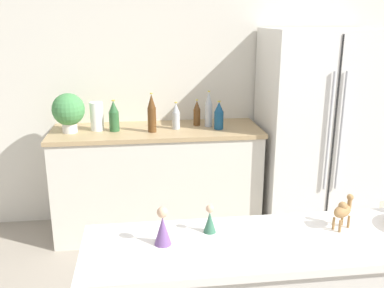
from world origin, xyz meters
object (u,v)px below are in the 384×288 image
Objects in this scene: back_bottle_4 at (152,113)px; paper_towel_roll at (97,116)px; camel_figurine at (343,210)px; refrigerator at (316,132)px; back_bottle_3 at (209,110)px; potted_plant at (68,111)px; back_bottle_1 at (176,116)px; wise_man_figurine_blue at (210,220)px; back_bottle_5 at (197,113)px; wise_man_figurine_crimson at (163,228)px; back_bottle_2 at (114,116)px; back_bottle_0 at (219,116)px.

paper_towel_roll is at bearing 165.73° from back_bottle_4.
camel_figurine is (0.76, -1.84, -0.04)m from back_bottle_4.
back_bottle_3 is at bearing 175.00° from refrigerator.
potted_plant is at bearing -177.37° from back_bottle_3.
back_bottle_4 reaches higher than back_bottle_1.
refrigerator is 0.98m from back_bottle_3.
wise_man_figurine_blue is at bearing 176.18° from camel_figurine.
wise_man_figurine_blue is at bearing -65.57° from potted_plant.
back_bottle_3 is 0.12m from back_bottle_5.
potted_plant reaches higher than wise_man_figurine_crimson.
wise_man_figurine_crimson is at bearing -101.66° from back_bottle_5.
potted_plant is 1.41× the size of back_bottle_1.
wise_man_figurine_blue is (-0.03, -1.88, -0.03)m from back_bottle_1.
back_bottle_5 is at bearing 149.92° from back_bottle_3.
potted_plant is at bearing -174.21° from back_bottle_5.
back_bottle_3 is 2.07m from wise_man_figurine_crimson.
camel_figurine is (1.43, -1.91, -0.07)m from potted_plant.
back_bottle_3 is (1.17, 0.05, -0.03)m from potted_plant.
refrigerator is 1.91m from paper_towel_roll.
back_bottle_1 reaches higher than wise_man_figurine_crimson.
paper_towel_roll reaches higher than back_bottle_5.
wise_man_figurine_blue is (0.49, -1.87, -0.05)m from back_bottle_2.
paper_towel_roll is 0.66m from back_bottle_1.
back_bottle_2 is at bearing -179.28° from back_bottle_1.
back_bottle_5 is at bearing 8.74° from back_bottle_2.
paper_towel_roll is 2.30m from camel_figurine.
potted_plant reaches higher than back_bottle_5.
back_bottle_2 reaches higher than wise_man_figurine_crimson.
back_bottle_0 is at bearing 2.33° from back_bottle_4.
refrigerator reaches higher than back_bottle_1.
back_bottle_0 reaches higher than wise_man_figurine_blue.
back_bottle_0 is 1.88m from camel_figurine.
paper_towel_roll reaches higher than wise_man_figurine_blue.
camel_figurine is (0.36, -2.02, 0.00)m from back_bottle_5.
potted_plant is at bearing 114.43° from wise_man_figurine_blue.
potted_plant reaches higher than back_bottle_0.
back_bottle_0 is (1.02, -0.09, -0.00)m from paper_towel_roll.
back_bottle_0 is at bearing -42.95° from back_bottle_5.
back_bottle_5 is (-0.17, 0.15, -0.01)m from back_bottle_0.
back_bottle_5 is 1.81× the size of wise_man_figurine_blue.
potted_plant reaches higher than back_bottle_3.
refrigerator is 6.72× the size of back_bottle_2.
back_bottle_3 is at bearing 0.41° from paper_towel_roll.
back_bottle_1 is at bearing 0.40° from potted_plant.
back_bottle_1 reaches higher than camel_figurine.
potted_plant is at bearing 126.78° from camel_figurine.
refrigerator is at bearing -1.66° from back_bottle_1.
wise_man_figurine_crimson is at bearing -127.43° from refrigerator.
camel_figurine is at bearing -53.22° from potted_plant.
paper_towel_roll is 0.95m from back_bottle_3.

